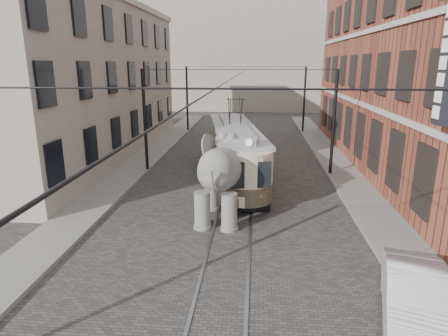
{
  "coord_description": "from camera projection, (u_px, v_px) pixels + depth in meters",
  "views": [
    {
      "loc": [
        0.86,
        -15.79,
        6.33
      ],
      "look_at": [
        -0.42,
        -0.5,
        2.1
      ],
      "focal_mm": 30.77,
      "sensor_mm": 36.0,
      "label": 1
    }
  ],
  "objects": [
    {
      "name": "parked_car",
      "position": [
        415.0,
        297.0,
        9.55
      ],
      "size": [
        2.51,
        4.37,
        1.36
      ],
      "primitive_type": "imported",
      "rotation": [
        0.0,
        0.0,
        -0.27
      ],
      "color": "silver",
      "rests_on": "ground"
    },
    {
      "name": "ground",
      "position": [
        235.0,
        211.0,
        16.92
      ],
      "size": [
        120.0,
        120.0,
        0.0
      ],
      "primitive_type": "plane",
      "color": "#454240"
    },
    {
      "name": "tram",
      "position": [
        235.0,
        139.0,
        21.37
      ],
      "size": [
        4.1,
        11.45,
        4.45
      ],
      "primitive_type": null,
      "rotation": [
        0.0,
        0.0,
        0.16
      ],
      "color": "beige",
      "rests_on": "ground"
    },
    {
      "name": "sidewalk_right",
      "position": [
        374.0,
        214.0,
        16.42
      ],
      "size": [
        2.0,
        60.0,
        0.15
      ],
      "primitive_type": "cube",
      "color": "slate",
      "rests_on": "ground"
    },
    {
      "name": "sidewalk_left",
      "position": [
        92.0,
        205.0,
        17.42
      ],
      "size": [
        2.0,
        60.0,
        0.15
      ],
      "primitive_type": "cube",
      "color": "slate",
      "rests_on": "ground"
    },
    {
      "name": "elephant",
      "position": [
        220.0,
        181.0,
        15.67
      ],
      "size": [
        3.36,
        5.63,
        3.33
      ],
      "primitive_type": null,
      "rotation": [
        0.0,
        0.0,
        -0.07
      ],
      "color": "#63605C",
      "rests_on": "ground"
    },
    {
      "name": "distant_block",
      "position": [
        251.0,
        58.0,
        53.49
      ],
      "size": [
        28.0,
        10.0,
        14.0
      ],
      "primitive_type": "cube",
      "color": "gray",
      "rests_on": "ground"
    },
    {
      "name": "tram_rails",
      "position": [
        235.0,
        211.0,
        16.92
      ],
      "size": [
        1.54,
        80.0,
        0.02
      ],
      "primitive_type": null,
      "color": "slate",
      "rests_on": "ground"
    },
    {
      "name": "brick_building",
      "position": [
        426.0,
        68.0,
        23.09
      ],
      "size": [
        8.0,
        26.0,
        12.0
      ],
      "primitive_type": "cube",
      "color": "brown",
      "rests_on": "ground"
    },
    {
      "name": "catenary",
      "position": [
        236.0,
        126.0,
        20.94
      ],
      "size": [
        11.0,
        30.2,
        6.0
      ],
      "primitive_type": null,
      "color": "black",
      "rests_on": "ground"
    },
    {
      "name": "stucco_building",
      "position": [
        82.0,
        83.0,
        26.08
      ],
      "size": [
        7.0,
        24.0,
        10.0
      ],
      "primitive_type": "cube",
      "color": "gray",
      "rests_on": "ground"
    }
  ]
}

